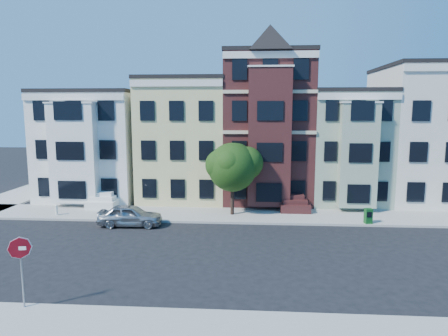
# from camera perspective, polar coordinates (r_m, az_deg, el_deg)

# --- Properties ---
(ground) EXTENTS (120.00, 120.00, 0.00)m
(ground) POSITION_cam_1_polar(r_m,az_deg,el_deg) (21.56, 7.40, -12.54)
(ground) COLOR black
(far_sidewalk) EXTENTS (60.00, 4.00, 0.15)m
(far_sidewalk) POSITION_cam_1_polar(r_m,az_deg,el_deg) (29.15, 6.46, -6.83)
(far_sidewalk) COLOR #9E9B93
(far_sidewalk) RESTS_ON ground
(house_white) EXTENTS (8.00, 9.00, 9.00)m
(house_white) POSITION_cam_1_polar(r_m,az_deg,el_deg) (37.36, -17.57, 3.05)
(house_white) COLOR white
(house_white) RESTS_ON ground
(house_yellow) EXTENTS (7.00, 9.00, 10.00)m
(house_yellow) POSITION_cam_1_polar(r_m,az_deg,el_deg) (35.19, -5.37, 3.91)
(house_yellow) COLOR beige
(house_yellow) RESTS_ON ground
(house_brown) EXTENTS (7.00, 9.00, 12.00)m
(house_brown) POSITION_cam_1_polar(r_m,az_deg,el_deg) (34.69, 6.15, 5.50)
(house_brown) COLOR #3D1818
(house_brown) RESTS_ON ground
(house_green) EXTENTS (6.00, 9.00, 9.00)m
(house_green) POSITION_cam_1_polar(r_m,az_deg,el_deg) (35.64, 16.63, 2.85)
(house_green) COLOR #92A389
(house_green) RESTS_ON ground
(house_cream) EXTENTS (8.00, 9.00, 11.00)m
(house_cream) POSITION_cam_1_polar(r_m,az_deg,el_deg) (37.73, 27.14, 4.10)
(house_cream) COLOR silver
(house_cream) RESTS_ON ground
(street_tree) EXTENTS (5.74, 5.74, 6.43)m
(street_tree) POSITION_cam_1_polar(r_m,az_deg,el_deg) (28.52, 1.21, -0.36)
(street_tree) COLOR #254C14
(street_tree) RESTS_ON far_sidewalk
(parked_car) EXTENTS (4.26, 1.83, 1.43)m
(parked_car) POSITION_cam_1_polar(r_m,az_deg,el_deg) (27.38, -13.26, -6.61)
(parked_car) COLOR #9DA1A6
(parked_car) RESTS_ON ground
(newspaper_box) EXTENTS (0.52, 0.48, 1.01)m
(newspaper_box) POSITION_cam_1_polar(r_m,az_deg,el_deg) (28.43, 19.91, -6.46)
(newspaper_box) COLOR #14541E
(newspaper_box) RESTS_ON far_sidewalk
(fire_hydrant) EXTENTS (0.27, 0.27, 0.61)m
(fire_hydrant) POSITION_cam_1_polar(r_m,az_deg,el_deg) (31.31, -22.80, -5.67)
(fire_hydrant) COLOR silver
(fire_hydrant) RESTS_ON far_sidewalk
(stop_sign) EXTENTS (0.87, 0.27, 3.14)m
(stop_sign) POSITION_cam_1_polar(r_m,az_deg,el_deg) (17.34, -26.95, -12.60)
(stop_sign) COLOR red
(stop_sign) RESTS_ON near_sidewalk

